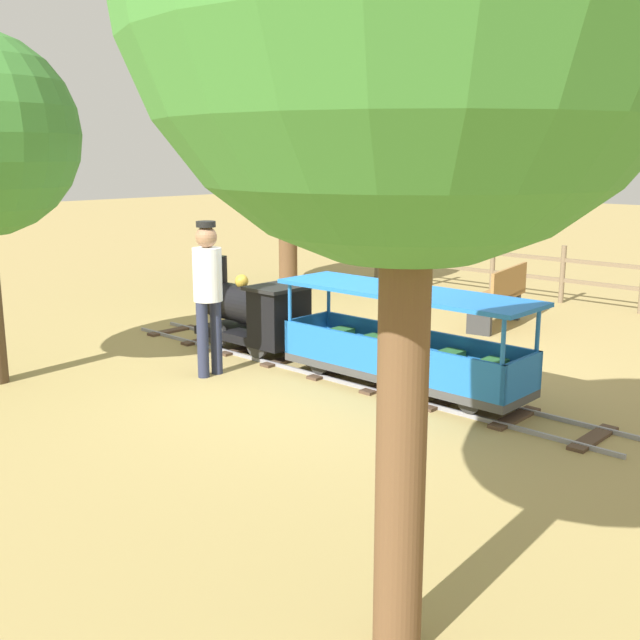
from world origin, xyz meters
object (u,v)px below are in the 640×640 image
at_px(locomotive, 256,313).
at_px(park_bench, 499,297).
at_px(oak_tree_far, 287,139).
at_px(conductor_person, 208,286).
at_px(passenger_car, 403,349).

height_order(locomotive, park_bench, locomotive).
bearing_deg(oak_tree_far, locomotive, -139.97).
distance_m(locomotive, conductor_person, 1.10).
distance_m(passenger_car, park_bench, 3.25).
bearing_deg(conductor_person, locomotive, 18.29).
relative_size(conductor_person, oak_tree_far, 0.42).
bearing_deg(locomotive, conductor_person, -161.71).
distance_m(locomotive, park_bench, 3.44).
bearing_deg(park_bench, passenger_car, -166.66).
bearing_deg(oak_tree_far, conductor_person, -144.07).
height_order(passenger_car, conductor_person, conductor_person).
bearing_deg(park_bench, locomotive, 156.61).
distance_m(conductor_person, oak_tree_far, 5.36).
height_order(locomotive, oak_tree_far, oak_tree_far).
xyz_separation_m(conductor_person, park_bench, (4.10, -1.05, -0.54)).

